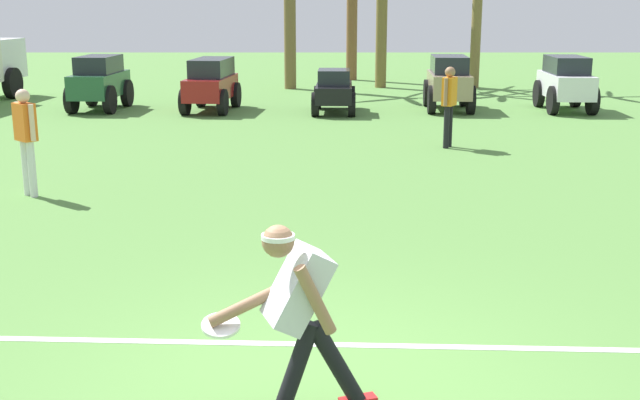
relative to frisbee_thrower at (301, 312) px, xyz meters
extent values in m
plane|color=#55863F|center=(0.12, 0.50, -0.79)|extent=(80.00, 80.00, 0.00)
cube|color=white|center=(0.12, 1.24, -0.78)|extent=(19.48, 0.98, 0.01)
cylinder|color=black|center=(-0.04, -0.01, -0.43)|extent=(0.37, 0.23, 0.72)
cylinder|color=black|center=(0.26, 0.09, -0.43)|extent=(0.45, 0.26, 0.69)
cube|color=silver|center=(-0.01, 0.00, 0.17)|extent=(0.52, 0.47, 0.57)
sphere|color=#936B4C|center=(-0.13, -0.05, 0.50)|extent=(0.27, 0.27, 0.21)
cylinder|color=white|center=(-0.13, -0.05, 0.53)|extent=(0.27, 0.27, 0.03)
cylinder|color=#936B4C|center=(-0.33, 0.07, 0.03)|extent=(0.57, 0.27, 0.27)
cylinder|color=#936B4C|center=(0.10, -0.18, 0.15)|extent=(0.29, 0.17, 0.49)
cylinder|color=white|center=(-0.52, 0.03, -0.10)|extent=(0.30, 0.30, 0.09)
cylinder|color=black|center=(2.58, 10.41, -0.38)|extent=(0.15, 0.15, 0.82)
cylinder|color=black|center=(2.66, 10.57, -0.38)|extent=(0.15, 0.15, 0.82)
cube|color=orange|center=(2.62, 10.49, 0.30)|extent=(0.34, 0.39, 0.54)
cylinder|color=#936B4C|center=(2.52, 10.31, 0.31)|extent=(0.10, 0.10, 0.52)
cylinder|color=#936B4C|center=(2.72, 10.68, 0.31)|extent=(0.10, 0.10, 0.52)
sphere|color=#936B4C|center=(2.62, 10.49, 0.67)|extent=(0.27, 0.27, 0.20)
cylinder|color=silver|center=(-4.03, 6.42, -0.38)|extent=(0.16, 0.16, 0.82)
cylinder|color=silver|center=(-4.16, 6.54, -0.38)|extent=(0.16, 0.16, 0.82)
cube|color=orange|center=(-4.10, 6.48, 0.30)|extent=(0.38, 0.38, 0.54)
cylinder|color=beige|center=(-3.94, 6.34, 0.31)|extent=(0.10, 0.10, 0.52)
cylinder|color=beige|center=(-4.25, 6.63, 0.31)|extent=(0.10, 0.10, 0.52)
sphere|color=beige|center=(-4.10, 6.48, 0.67)|extent=(0.28, 0.28, 0.20)
cube|color=#235133|center=(-5.63, 16.09, -0.13)|extent=(1.09, 2.40, 0.60)
cube|color=#1E232B|center=(-5.62, 16.14, 0.39)|extent=(0.94, 1.59, 0.44)
cylinder|color=black|center=(-6.08, 16.89, -0.43)|extent=(0.22, 0.73, 0.72)
cylinder|color=black|center=(-5.10, 16.84, -0.43)|extent=(0.22, 0.73, 0.72)
cylinder|color=black|center=(-6.15, 15.34, -0.43)|extent=(0.22, 0.73, 0.72)
cylinder|color=black|center=(-5.17, 15.29, -0.43)|extent=(0.22, 0.73, 0.72)
cube|color=maroon|center=(-2.69, 15.88, -0.18)|extent=(1.18, 2.48, 0.55)
cube|color=#1E232B|center=(-2.67, 16.03, 0.32)|extent=(1.01, 1.87, 0.46)
cylinder|color=black|center=(-3.08, 16.76, -0.46)|extent=(0.24, 0.67, 0.66)
cylinder|color=black|center=(-2.13, 16.66, -0.46)|extent=(0.24, 0.67, 0.66)
cylinder|color=black|center=(-3.24, 15.09, -0.46)|extent=(0.24, 0.67, 0.66)
cylinder|color=black|center=(-2.29, 15.00, -0.46)|extent=(0.24, 0.67, 0.66)
cube|color=black|center=(0.49, 15.59, -0.28)|extent=(0.97, 2.23, 0.42)
cube|color=#1E232B|center=(0.49, 15.49, 0.12)|extent=(0.83, 1.13, 0.38)
cylinder|color=black|center=(0.07, 16.37, -0.49)|extent=(0.20, 0.61, 0.60)
cylinder|color=black|center=(0.97, 16.34, -0.49)|extent=(0.20, 0.61, 0.60)
cylinder|color=black|center=(0.02, 14.83, -0.49)|extent=(0.20, 0.61, 0.60)
cylinder|color=black|center=(0.92, 14.80, -0.49)|extent=(0.20, 0.61, 0.60)
cube|color=#998466|center=(3.49, 16.06, -0.13)|extent=(1.11, 2.40, 0.60)
cube|color=#1E232B|center=(3.49, 16.11, 0.39)|extent=(0.95, 1.60, 0.44)
cylinder|color=black|center=(3.05, 16.86, -0.43)|extent=(0.22, 0.73, 0.72)
cylinder|color=black|center=(4.02, 16.81, -0.43)|extent=(0.22, 0.73, 0.72)
cylinder|color=black|center=(2.96, 15.31, -0.43)|extent=(0.22, 0.73, 0.72)
cylinder|color=black|center=(3.93, 15.25, -0.43)|extent=(0.22, 0.73, 0.72)
cube|color=silver|center=(6.49, 15.91, -0.13)|extent=(1.07, 2.38, 0.60)
cube|color=#1E232B|center=(6.50, 15.96, 0.39)|extent=(0.92, 1.58, 0.44)
cylinder|color=black|center=(6.03, 16.71, -0.43)|extent=(0.21, 0.73, 0.72)
cylinder|color=black|center=(7.01, 16.68, -0.43)|extent=(0.21, 0.73, 0.72)
cylinder|color=black|center=(5.98, 15.15, -0.43)|extent=(0.21, 0.73, 0.72)
cylinder|color=black|center=(6.96, 15.12, -0.43)|extent=(0.21, 0.73, 0.72)
cylinder|color=black|center=(-8.86, 18.62, -0.34)|extent=(0.31, 0.92, 0.90)
cylinder|color=brown|center=(-0.83, 21.36, 2.00)|extent=(0.38, 0.38, 5.57)
cylinder|color=brown|center=(2.14, 21.76, 1.96)|extent=(0.36, 0.36, 5.49)
camera|label=1|loc=(0.13, -4.92, 1.98)|focal=45.00mm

